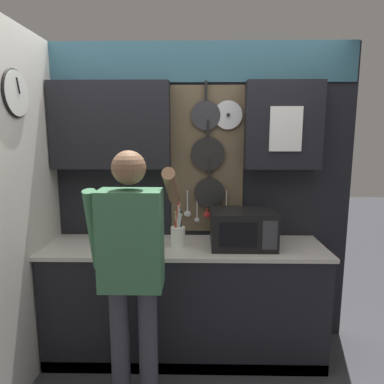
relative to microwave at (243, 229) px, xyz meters
The scene contains 8 objects.
ground_plane 1.13m from the microwave, behind, with size 14.00×14.00×0.00m, color #38383D.
base_cabinet_counter 0.74m from the microwave, behind, with size 2.14×0.58×0.90m.
back_wall_unit 0.69m from the microwave, 148.75° to the left, with size 2.71×0.22×2.46m.
side_wall 1.59m from the microwave, 165.26° to the right, with size 0.07×1.60×2.46m.
microwave is the anchor object (origin of this frame).
knife_block 0.87m from the microwave, behind, with size 0.11×0.15×0.27m.
utensil_crock 0.49m from the microwave, behind, with size 0.11×0.11×0.34m.
person 0.91m from the microwave, 145.18° to the right, with size 0.54×0.61×1.65m.
Camera 1 is at (0.10, -2.53, 1.74)m, focal length 32.00 mm.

